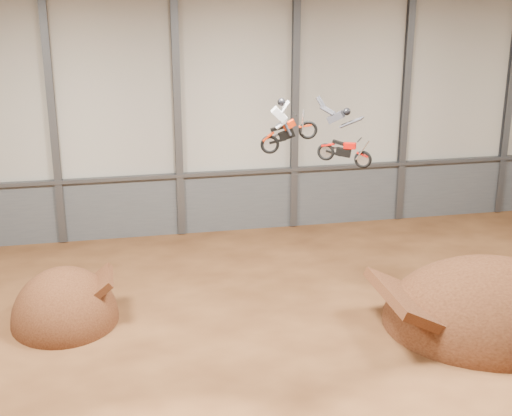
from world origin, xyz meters
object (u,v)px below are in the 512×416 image
Objects in this scene: fmx_rider_b at (344,133)px; landing_ramp at (489,323)px; takeoff_ramp at (66,320)px; fmx_rider_a at (292,119)px.

landing_ramp is at bearing 3.09° from fmx_rider_b.
landing_ramp is 2.97× the size of fmx_rider_b.
takeoff_ramp is 13.24m from fmx_rider_a.
takeoff_ramp is 1.69× the size of fmx_rider_b.
fmx_rider_a is at bearing -10.94° from takeoff_ramp.
fmx_rider_a is 0.76× the size of fmx_rider_b.
fmx_rider_a reaches higher than landing_ramp.
landing_ramp is at bearing -12.23° from takeoff_ramp.
takeoff_ramp is at bearing -153.67° from fmx_rider_b.
fmx_rider_a reaches higher than takeoff_ramp.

